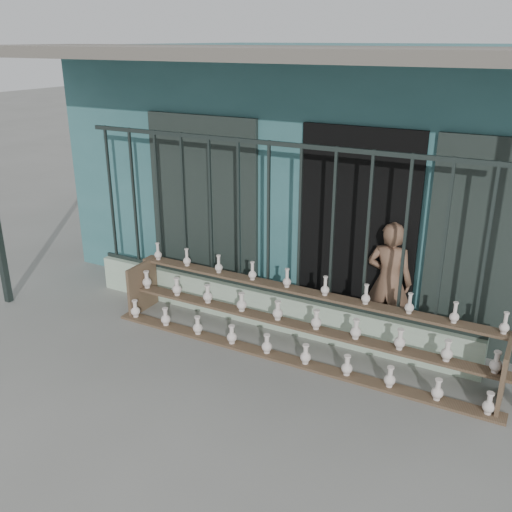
% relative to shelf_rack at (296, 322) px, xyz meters
% --- Properties ---
extents(ground, '(60.00, 60.00, 0.00)m').
position_rel_shelf_rack_xyz_m(ground, '(-0.56, -0.89, -0.36)').
color(ground, slate).
extents(workshop_building, '(7.40, 6.60, 3.21)m').
position_rel_shelf_rack_xyz_m(workshop_building, '(-0.55, 3.34, 1.26)').
color(workshop_building, '#316569').
rests_on(workshop_building, ground).
extents(parapet_wall, '(5.00, 0.20, 0.45)m').
position_rel_shelf_rack_xyz_m(parapet_wall, '(-0.56, 0.41, -0.13)').
color(parapet_wall, '#ABC5A9').
rests_on(parapet_wall, ground).
extents(security_fence, '(5.00, 0.04, 1.80)m').
position_rel_shelf_rack_xyz_m(security_fence, '(-0.56, 0.41, 0.99)').
color(security_fence, '#283330').
rests_on(security_fence, parapet_wall).
extents(shelf_rack, '(4.50, 0.68, 0.85)m').
position_rel_shelf_rack_xyz_m(shelf_rack, '(0.00, 0.00, 0.00)').
color(shelf_rack, brown).
rests_on(shelf_rack, ground).
extents(elderly_woman, '(0.52, 0.35, 1.42)m').
position_rel_shelf_rack_xyz_m(elderly_woman, '(0.79, 0.78, 0.35)').
color(elderly_woman, brown).
rests_on(elderly_woman, ground).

